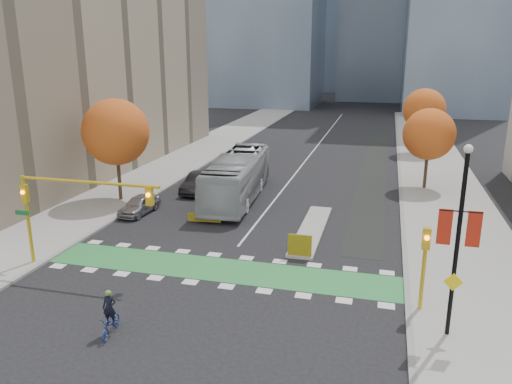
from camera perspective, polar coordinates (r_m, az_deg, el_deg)
The scene contains 22 objects.
ground at distance 26.84m, azimuth -5.18°, elevation -10.09°, with size 300.00×300.00×0.00m, color black.
sidewalk_west at distance 49.34m, azimuth -12.15°, elevation 1.81°, with size 7.00×120.00×0.15m, color gray.
sidewalk_east at distance 44.50m, azimuth 20.71°, elevation -0.39°, with size 7.00×120.00×0.15m, color gray.
curb_west at distance 47.89m, azimuth -8.40°, elevation 1.57°, with size 0.30×120.00×0.16m, color gray.
curb_east at distance 44.24m, azimuth 16.22°, elevation -0.08°, with size 0.30×120.00×0.16m, color gray.
bike_crossing at distance 28.12m, azimuth -4.14°, elevation -8.81°, with size 20.00×3.00×0.01m, color #2A813B.
centre_line at distance 64.29m, azimuth 6.95°, elevation 5.19°, with size 0.15×70.00×0.01m, color silver.
bike_lane_paint at distance 53.95m, azimuth 13.38°, elevation 2.84°, with size 2.50×50.00×0.01m, color black.
median_island at distance 34.00m, azimuth 6.37°, elevation -4.28°, with size 1.60×10.00×0.16m, color gray.
hazard_board at distance 29.31m, azimuth 5.01°, elevation -6.08°, with size 1.40×0.12×1.30m, color yellow.
building_west at distance 55.19m, azimuth -22.13°, elevation 15.51°, with size 16.00×44.00×25.00m, color gray.
tree_west at distance 40.68m, azimuth -15.73°, elevation 6.61°, with size 5.20×5.20×8.22m.
tree_east_near at distance 45.32m, azimuth 19.17°, elevation 6.25°, with size 4.40×4.40×7.08m.
tree_east_far at distance 61.14m, azimuth 18.67°, elevation 8.91°, with size 4.80×4.80×7.65m.
traffic_signal_west at distance 28.56m, azimuth -20.90°, elevation -0.82°, with size 8.53×0.56×5.20m.
traffic_signal_east at distance 23.98m, azimuth 18.72°, elevation -7.02°, with size 0.35×0.43×4.10m.
banner_lamppost at distance 21.58m, azimuth 22.12°, elevation -4.56°, with size 1.65×0.36×8.28m.
cyclist at distance 22.74m, azimuth -16.29°, elevation -13.82°, with size 0.87×1.86×2.07m.
bus at distance 40.49m, azimuth -2.13°, elevation 1.75°, with size 3.15×13.48×3.76m, color #A1A6A9.
parked_car_a at distance 38.11m, azimuth -13.21°, elevation -1.41°, with size 1.65×4.09×1.39m, color #949398.
parked_car_b at distance 43.10m, azimuth -6.54°, elevation 1.09°, with size 1.77×5.06×1.67m, color black.
parked_car_c at distance 47.56m, azimuth -3.99°, elevation 2.45°, with size 2.12×5.21×1.51m, color #444448.
Camera 1 is at (8.41, -22.66, 11.68)m, focal length 35.00 mm.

